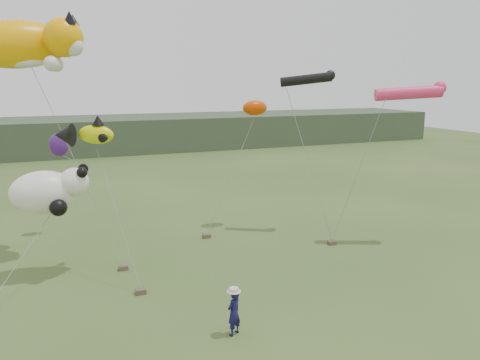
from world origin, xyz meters
name	(u,v)px	position (x,y,z in m)	size (l,w,h in m)	color
ground	(238,313)	(0.00, 0.00, 0.00)	(120.00, 120.00, 0.00)	#385123
headland	(77,136)	(-3.11, 44.69, 1.92)	(90.00, 13.00, 4.00)	#2D3D28
festival_attendant	(234,313)	(-0.70, -1.34, 0.79)	(0.58, 0.38, 1.58)	#131142
sandbag_anchors	(172,267)	(-1.27, 4.88, 0.10)	(16.39, 6.47, 0.21)	brown
cat_kite	(28,44)	(-6.57, 9.36, 10.01)	(6.26, 3.45, 2.69)	#F7A500
fish_kite	(84,134)	(-4.57, 6.54, 6.11)	(2.74, 1.81, 1.33)	#D0DE06
tube_kites	(373,87)	(9.81, 5.67, 8.06)	(6.87, 5.73, 1.59)	black
panda_kite	(49,191)	(-6.17, 6.30, 3.76)	(3.27, 2.11, 2.03)	white
misc_kites	(167,124)	(0.14, 11.00, 6.00)	(11.78, 3.09, 2.93)	#CC3900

